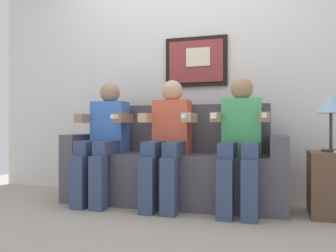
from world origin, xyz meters
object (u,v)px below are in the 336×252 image
table_lamp (331,106)px  person_in_middle (168,137)px  person_on_left (104,136)px  couch (174,169)px  spare_remote_on_table (335,151)px  person_on_right (241,138)px

table_lamp → person_in_middle: bearing=-177.5°
person_on_left → table_lamp: bearing=1.7°
person_in_middle → table_lamp: 1.32m
person_in_middle → person_on_left: bearing=180.0°
couch → person_in_middle: (0.00, -0.17, 0.29)m
person_on_left → person_in_middle: 0.61m
couch → spare_remote_on_table: bearing=-6.0°
person_in_middle → spare_remote_on_table: bearing=1.3°
couch → table_lamp: bearing=-4.8°
person_on_right → table_lamp: (0.68, 0.06, 0.25)m
person_on_left → person_on_right: (1.23, -0.00, 0.00)m
couch → person_in_middle: bearing=-89.8°
person_in_middle → table_lamp: (1.30, 0.06, 0.25)m
couch → spare_remote_on_table: couch is taller
person_on_right → spare_remote_on_table: bearing=2.4°
person_in_middle → person_on_right: (0.61, -0.00, 0.00)m
person_on_right → spare_remote_on_table: size_ratio=8.54×
couch → person_on_right: person_on_right is taller
couch → spare_remote_on_table: 1.34m
spare_remote_on_table → table_lamp: bearing=131.5°
person_on_right → couch: bearing=164.7°
couch → person_on_left: (-0.61, -0.17, 0.29)m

